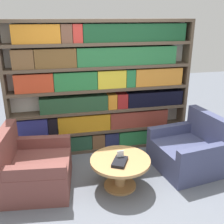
{
  "coord_description": "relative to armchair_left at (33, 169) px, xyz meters",
  "views": [
    {
      "loc": [
        -0.74,
        -2.83,
        2.26
      ],
      "look_at": [
        0.04,
        0.68,
        0.93
      ],
      "focal_mm": 42.0,
      "sensor_mm": 36.0,
      "label": 1
    }
  ],
  "objects": [
    {
      "name": "bookshelf",
      "position": [
        1.12,
        0.95,
        0.83
      ],
      "size": [
        3.05,
        0.3,
        2.21
      ],
      "color": "silver",
      "rests_on": "ground_plane"
    },
    {
      "name": "table_sign",
      "position": [
        1.17,
        -0.25,
        0.2
      ],
      "size": [
        0.09,
        0.06,
        0.13
      ],
      "color": "black",
      "rests_on": "coffee_table"
    },
    {
      "name": "stray_book",
      "position": [
        1.14,
        -0.34,
        0.17
      ],
      "size": [
        0.28,
        0.32,
        0.04
      ],
      "color": "black",
      "rests_on": "coffee_table"
    },
    {
      "name": "armchair_right",
      "position": [
        2.34,
        0.0,
        0.0
      ],
      "size": [
        1.03,
        1.06,
        0.85
      ],
      "rotation": [
        0.0,
        0.0,
        -1.43
      ],
      "color": "#42476B",
      "rests_on": "ground_plane"
    },
    {
      "name": "coffee_table",
      "position": [
        1.17,
        -0.25,
        0.03
      ],
      "size": [
        0.82,
        0.82,
        0.43
      ],
      "color": "#AD7F4C",
      "rests_on": "ground_plane"
    },
    {
      "name": "armchair_left",
      "position": [
        0.0,
        0.0,
        0.0
      ],
      "size": [
        1.01,
        1.04,
        0.85
      ],
      "rotation": [
        0.0,
        0.0,
        1.45
      ],
      "color": "brown",
      "rests_on": "ground_plane"
    },
    {
      "name": "ground_plane",
      "position": [
        1.13,
        -0.41,
        -0.28
      ],
      "size": [
        14.0,
        14.0,
        0.0
      ],
      "primitive_type": "plane",
      "color": "slate"
    }
  ]
}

